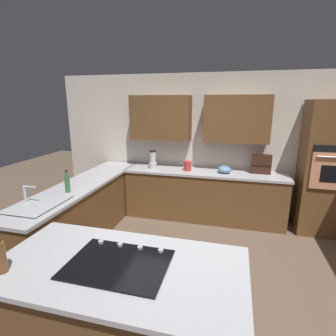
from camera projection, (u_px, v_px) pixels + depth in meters
The scene contains 17 objects.
ground_plane at pixel (193, 277), 3.23m from camera, with size 14.00×14.00×0.00m, color brown.
wall_back at pixel (209, 138), 4.81m from camera, with size 6.00×0.44×2.60m.
lower_cabinets_back at pixel (204, 196), 4.76m from camera, with size 2.80×0.60×0.86m, color brown.
countertop_back at pixel (204, 172), 4.65m from camera, with size 2.84×0.64×0.04m, color #B2B2B7.
lower_cabinets_side at pixel (84, 212), 4.08m from camera, with size 0.60×2.90×0.86m, color brown.
countertop_side at pixel (82, 184), 3.97m from camera, with size 0.64×2.94×0.04m, color #B2B2B7.
island_base at pixel (121, 316), 2.10m from camera, with size 1.85×0.91×0.86m, color brown.
island_top at pixel (118, 267), 1.99m from camera, with size 1.93×0.99×0.04m, color #B2B2B7.
wall_oven at pixel (328, 169), 4.13m from camera, with size 0.80×0.66×2.13m.
sink_unit at pixel (39, 204), 3.12m from camera, with size 0.46×0.70×0.23m.
cooktop at pixel (119, 263), 1.99m from camera, with size 0.76×0.56×0.03m.
blender at pixel (153, 161), 4.81m from camera, with size 0.15×0.15×0.34m.
mixing_bowl at pixel (225, 169), 4.51m from camera, with size 0.23×0.23×0.12m, color #668CB2.
spice_rack at pixel (261, 164), 4.45m from camera, with size 0.33×0.11×0.33m.
kettle at pixel (188, 166), 4.66m from camera, with size 0.14×0.14×0.17m, color red.
dish_soap_bottle at pixel (67, 183), 3.53m from camera, with size 0.07×0.07×0.31m.
oil_bottle at pixel (0, 256), 1.87m from camera, with size 0.08×0.08×0.32m.
Camera 1 is at (-0.39, 2.79, 2.11)m, focal length 27.93 mm.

